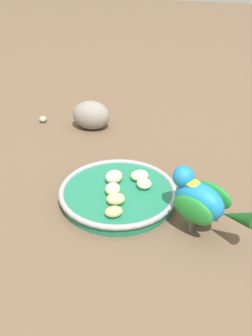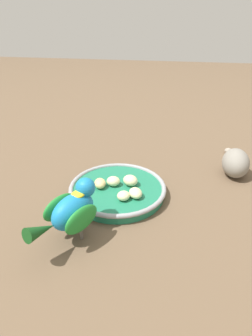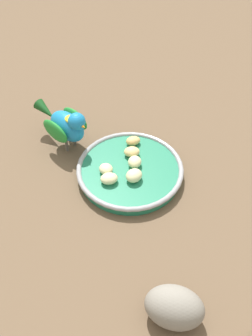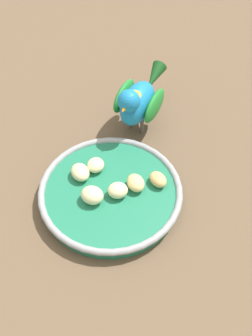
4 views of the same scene
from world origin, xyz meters
name	(u,v)px [view 3 (image 3 of 4)]	position (x,y,z in m)	size (l,w,h in m)	color
ground_plane	(120,170)	(0.00, 0.00, 0.00)	(4.00, 4.00, 0.00)	brown
feeding_bowl	(130,171)	(0.02, -0.01, 0.01)	(0.23, 0.23, 0.03)	#1E7251
apple_piece_0	(132,152)	(0.02, 0.03, 0.03)	(0.03, 0.03, 0.02)	#E5C67F
apple_piece_1	(133,141)	(0.01, 0.06, 0.03)	(0.03, 0.02, 0.02)	tan
apple_piece_2	(134,163)	(0.03, 0.00, 0.03)	(0.03, 0.03, 0.02)	beige
apple_piece_3	(106,169)	(-0.02, -0.03, 0.03)	(0.03, 0.03, 0.02)	beige
apple_piece_4	(109,178)	(-0.01, -0.06, 0.03)	(0.04, 0.03, 0.02)	beige
apple_piece_5	(134,176)	(0.04, -0.04, 0.03)	(0.04, 0.03, 0.02)	beige
parrot	(66,124)	(-0.13, 0.04, 0.07)	(0.15, 0.11, 0.11)	#59544C
rock_large	(174,307)	(0.17, -0.30, 0.04)	(0.10, 0.07, 0.07)	gray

